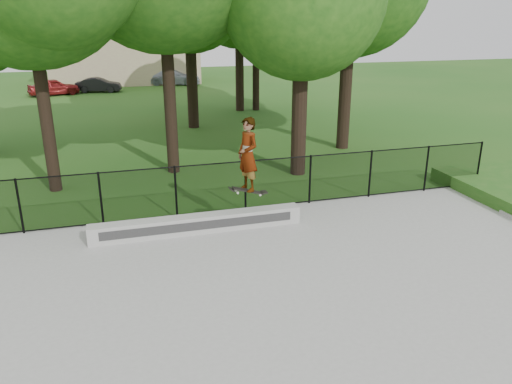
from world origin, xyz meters
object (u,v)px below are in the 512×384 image
car_a (54,87)px  skater_airborne (248,156)px  grind_ledge (198,224)px  car_b (99,85)px  car_c (173,77)px

car_a → skater_airborne: 28.19m
grind_ledge → car_b: bearing=95.4°
grind_ledge → car_b: (-2.64, 27.82, 0.24)m
car_b → car_c: bearing=-54.5°
car_a → car_c: (9.05, 3.54, 0.06)m
grind_ledge → car_c: size_ratio=1.34×
grind_ledge → car_a: car_a is taller
grind_ledge → car_c: 30.80m
car_b → skater_airborne: size_ratio=1.41×
grind_ledge → car_a: (-5.75, 27.08, 0.30)m
car_c → skater_airborne: 30.88m
grind_ledge → skater_airborne: skater_airborne is taller
car_b → skater_airborne: 28.30m
grind_ledge → car_b: size_ratio=1.88×
grind_ledge → car_c: bearing=83.9°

